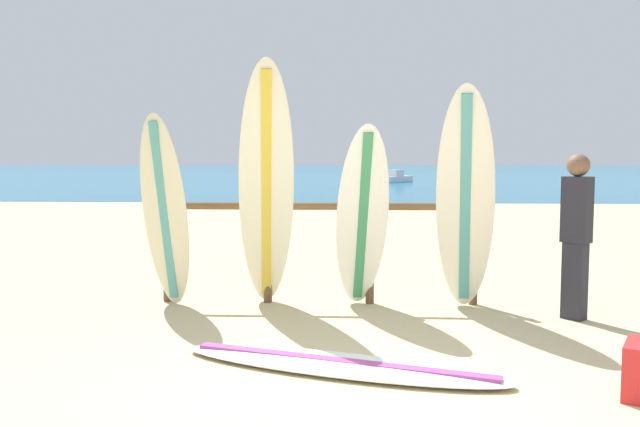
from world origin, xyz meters
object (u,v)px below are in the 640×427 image
object	(u,v)px
surfboard_leaning_left	(266,189)
surfboard_rack	(319,233)
small_boat_offshore	(396,178)
surfboard_leaning_center_left	(362,219)
surfboard_leaning_center	(465,201)
beachgoer_standing	(576,229)
surfboard_leaning_far_left	(165,212)
surfboard_lying_on_sand	(340,365)

from	to	relation	value
surfboard_leaning_left	surfboard_rack	bearing A→B (deg)	40.87
small_boat_offshore	surfboard_leaning_center_left	bearing A→B (deg)	-94.08
surfboard_leaning_center	beachgoer_standing	distance (m)	1.07
surfboard_leaning_left	beachgoer_standing	bearing A→B (deg)	-3.10
surfboard_rack	surfboard_leaning_center_left	bearing A→B (deg)	-38.97
surfboard_leaning_far_left	surfboard_leaning_center	size ratio (longest dim) A/B	0.89
surfboard_lying_on_sand	surfboard_leaning_center_left	bearing A→B (deg)	84.47
surfboard_rack	surfboard_leaning_far_left	bearing A→B (deg)	-166.98
surfboard_lying_on_sand	small_boat_offshore	distance (m)	34.24
surfboard_leaning_center	surfboard_rack	bearing A→B (deg)	163.62
surfboard_rack	surfboard_leaning_center	distance (m)	1.56
surfboard_leaning_center_left	surfboard_leaning_center	bearing A→B (deg)	-3.48
surfboard_lying_on_sand	surfboard_leaning_center	bearing A→B (deg)	56.74
surfboard_rack	surfboard_lying_on_sand	size ratio (longest dim) A/B	1.31
surfboard_leaning_center	small_boat_offshore	size ratio (longest dim) A/B	0.91
surfboard_leaning_left	surfboard_leaning_center	world-z (taller)	surfboard_leaning_left
small_boat_offshore	surfboard_rack	bearing A→B (deg)	-94.94
surfboard_rack	beachgoer_standing	distance (m)	2.55
surfboard_leaning_far_left	small_boat_offshore	bearing A→B (deg)	82.42
surfboard_leaning_left	surfboard_leaning_center	bearing A→B (deg)	0.01
surfboard_leaning_center_left	surfboard_leaning_center	world-z (taller)	surfboard_leaning_center
surfboard_leaning_far_left	surfboard_leaning_center_left	xyz separation A→B (m)	(1.99, -0.01, -0.06)
surfboard_leaning_left	small_boat_offshore	xyz separation A→B (m)	(3.25, 32.34, -0.98)
surfboard_leaning_far_left	surfboard_leaning_center	world-z (taller)	surfboard_leaning_center
surfboard_leaning_center_left	surfboard_leaning_left	bearing A→B (deg)	-176.31
surfboard_leaning_left	surfboard_leaning_far_left	bearing A→B (deg)	175.98
surfboard_lying_on_sand	surfboard_leaning_far_left	bearing A→B (deg)	133.97
surfboard_leaning_far_left	small_boat_offshore	size ratio (longest dim) A/B	0.81
surfboard_leaning_far_left	surfboard_lying_on_sand	xyz separation A→B (m)	(1.81, -1.88, -0.96)
surfboard_leaning_left	small_boat_offshore	world-z (taller)	surfboard_leaning_left
surfboard_leaning_center_left	beachgoer_standing	size ratio (longest dim) A/B	1.19
small_boat_offshore	surfboard_lying_on_sand	bearing A→B (deg)	-94.16
surfboard_lying_on_sand	surfboard_rack	bearing A→B (deg)	96.99
surfboard_leaning_center	surfboard_leaning_far_left	bearing A→B (deg)	178.61
surfboard_leaning_center_left	surfboard_leaning_center	size ratio (longest dim) A/B	0.84
surfboard_leaning_center_left	surfboard_leaning_center	xyz separation A→B (m)	(1.00, -0.06, 0.18)
surfboard_leaning_far_left	surfboard_leaning_center	xyz separation A→B (m)	(3.00, -0.07, 0.12)
surfboard_leaning_center	surfboard_lying_on_sand	distance (m)	2.42
surfboard_leaning_center_left	surfboard_lying_on_sand	xyz separation A→B (m)	(-0.18, -1.87, -0.90)
surfboard_rack	surfboard_leaning_left	size ratio (longest dim) A/B	1.36
surfboard_leaning_center_left	beachgoer_standing	world-z (taller)	surfboard_leaning_center_left
surfboard_lying_on_sand	small_boat_offshore	xyz separation A→B (m)	(2.48, 34.15, 0.22)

